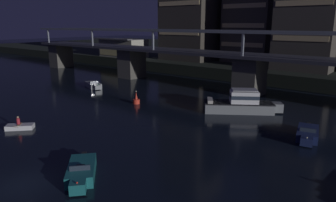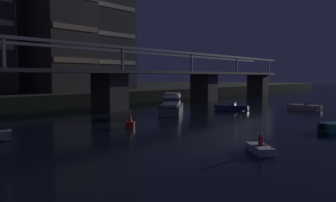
# 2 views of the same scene
# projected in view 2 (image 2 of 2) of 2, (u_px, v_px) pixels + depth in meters

# --- Properties ---
(river_bridge) EXTENTS (104.60, 6.40, 9.38)m
(river_bridge) POSITION_uv_depth(u_px,v_px,m) (110.00, 82.00, 49.28)
(river_bridge) COLOR #4C4944
(river_bridge) RESTS_ON ground
(tower_central) EXTENTS (9.89, 12.25, 29.28)m
(tower_central) POSITION_uv_depth(u_px,v_px,m) (57.00, 15.00, 62.59)
(tower_central) COLOR #423D38
(tower_central) RESTS_ON far_riverbank
(tower_east_tall) EXTENTS (13.97, 13.87, 30.42)m
(tower_east_tall) POSITION_uv_depth(u_px,v_px,m) (93.00, 23.00, 75.56)
(tower_east_tall) COLOR #282833
(tower_east_tall) RESTS_ON far_riverbank
(cabin_cruiser_near_left) EXTENTS (8.71, 6.85, 2.79)m
(cabin_cruiser_near_left) POSITION_uv_depth(u_px,v_px,m) (172.00, 106.00, 46.01)
(cabin_cruiser_near_left) COLOR gray
(cabin_cruiser_near_left) RESTS_ON ground
(speedboat_near_right) EXTENTS (2.63, 5.21, 1.16)m
(speedboat_near_right) POSITION_uv_depth(u_px,v_px,m) (231.00, 108.00, 49.97)
(speedboat_near_right) COLOR #19234C
(speedboat_near_right) RESTS_ON ground
(speedboat_mid_left) EXTENTS (2.07, 5.22, 1.16)m
(speedboat_mid_left) POSITION_uv_depth(u_px,v_px,m) (304.00, 107.00, 50.54)
(speedboat_mid_left) COLOR beige
(speedboat_mid_left) RESTS_ON ground
(channel_buoy) EXTENTS (0.90, 0.90, 1.76)m
(channel_buoy) POSITION_uv_depth(u_px,v_px,m) (130.00, 123.00, 33.21)
(channel_buoy) COLOR red
(channel_buoy) RESTS_ON ground
(dinghy_with_paddler) EXTENTS (2.63, 2.65, 1.36)m
(dinghy_with_paddler) POSITION_uv_depth(u_px,v_px,m) (260.00, 148.00, 22.29)
(dinghy_with_paddler) COLOR silver
(dinghy_with_paddler) RESTS_ON ground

